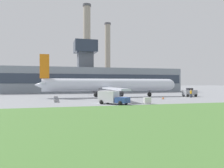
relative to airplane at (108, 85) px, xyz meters
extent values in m
plane|color=gray|center=(0.97, -1.04, -2.90)|extent=(400.00, 400.00, 0.00)
cube|color=gray|center=(0.97, 29.21, 1.50)|extent=(66.61, 12.44, 8.79)
cube|color=#2D3847|center=(0.97, 22.94, 1.94)|extent=(65.28, 0.16, 3.17)
cube|color=#4C515B|center=(-1.30, 29.21, 4.34)|extent=(5.32, 5.32, 14.47)
cube|color=#283342|center=(-1.30, 29.21, 13.70)|extent=(7.98, 7.98, 4.26)
cylinder|color=gray|center=(3.53, 57.16, 17.72)|extent=(3.58, 3.58, 41.23)
cylinder|color=#4C4C51|center=(3.53, 57.16, 38.87)|extent=(4.12, 4.12, 1.07)
cylinder|color=gray|center=(14.16, 57.30, 13.64)|extent=(2.80, 2.80, 33.07)
cylinder|color=#4C4C51|center=(14.16, 57.30, 30.60)|extent=(3.22, 3.22, 0.84)
cylinder|color=silver|center=(0.50, 0.00, 0.09)|extent=(31.29, 2.91, 2.91)
sphere|color=silver|center=(16.15, 0.00, 0.09)|extent=(2.76, 2.76, 2.76)
cone|color=silver|center=(-15.14, 0.00, 0.09)|extent=(3.20, 2.76, 2.76)
cube|color=orange|center=(-14.53, 0.00, 4.23)|extent=(2.04, 0.24, 5.36)
cube|color=silver|center=(-14.67, -4.70, 0.53)|extent=(0.78, 9.40, 0.20)
cube|color=silver|center=(-14.67, 4.70, 0.53)|extent=(0.78, 9.40, 0.20)
cube|color=silver|center=(-1.06, -8.41, -0.64)|extent=(1.74, 15.66, 0.36)
cube|color=silver|center=(-1.06, 8.41, -0.64)|extent=(1.74, 15.66, 0.36)
cylinder|color=#333338|center=(-0.76, -8.50, -1.49)|extent=(3.21, 1.40, 1.40)
cylinder|color=#333338|center=(-0.76, 8.50, -1.49)|extent=(3.21, 1.40, 1.40)
cylinder|color=#59595B|center=(10.67, 0.00, -1.49)|extent=(0.20, 0.20, 1.71)
sphere|color=black|center=(10.67, 0.00, -2.35)|extent=(1.10, 1.10, 1.10)
cylinder|color=#59595B|center=(-2.62, -2.05, -1.49)|extent=(0.20, 0.20, 1.71)
sphere|color=black|center=(-2.62, -2.05, -2.35)|extent=(1.10, 1.10, 1.10)
cylinder|color=#59595B|center=(-2.62, 2.05, -1.49)|extent=(0.20, 0.20, 1.71)
sphere|color=black|center=(-2.62, 2.05, -2.35)|extent=(1.10, 1.10, 1.10)
cube|color=gray|center=(20.25, -2.86, -1.91)|extent=(3.17, 2.10, 1.34)
cube|color=black|center=(20.25, -2.86, -1.00)|extent=(1.14, 1.43, 0.50)
sphere|color=black|center=(21.30, -3.85, -2.55)|extent=(0.70, 0.70, 0.70)
sphere|color=black|center=(21.37, -1.96, -2.55)|extent=(0.70, 0.70, 0.70)
sphere|color=black|center=(19.13, -3.77, -2.55)|extent=(0.70, 0.70, 0.70)
sphere|color=black|center=(19.20, -1.88, -2.55)|extent=(0.70, 0.70, 0.70)
cube|color=#2D4C93|center=(-2.18, -17.74, -2.15)|extent=(2.64, 2.63, 0.87)
cube|color=silver|center=(-3.96, -15.81, -1.66)|extent=(3.49, 3.55, 1.83)
sphere|color=black|center=(-2.79, -18.47, -2.55)|extent=(0.70, 0.70, 0.70)
sphere|color=black|center=(-1.40, -17.19, -2.55)|extent=(0.70, 0.70, 0.70)
sphere|color=black|center=(-5.16, -15.89, -2.55)|extent=(0.70, 0.70, 0.70)
sphere|color=black|center=(-3.78, -14.62, -2.55)|extent=(0.70, 0.70, 0.70)
cylinder|color=#23283D|center=(18.43, -5.98, -2.45)|extent=(0.46, 0.46, 0.90)
cylinder|color=#F2A514|center=(18.43, -5.98, -1.64)|extent=(0.58, 0.58, 0.71)
sphere|color=tan|center=(18.43, -5.98, -1.16)|extent=(0.24, 0.24, 0.24)
cube|color=black|center=(9.80, -8.61, -2.88)|extent=(0.59, 0.59, 0.03)
cone|color=orange|center=(9.80, -8.61, -2.60)|extent=(0.42, 0.42, 0.59)
cube|color=silver|center=(2.15, -17.45, -2.36)|extent=(1.15, 0.68, 1.07)
camera|label=1|loc=(-12.75, -50.33, 0.56)|focal=35.00mm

